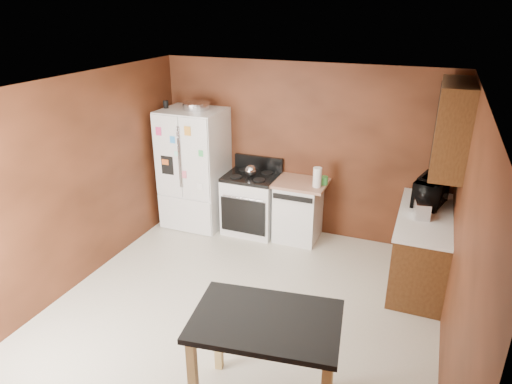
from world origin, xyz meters
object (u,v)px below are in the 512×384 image
Objects in this scene: toaster at (422,209)px; gas_range at (252,202)px; refrigerator at (194,169)px; roasting_pan at (196,106)px; pen_cup at (166,104)px; dishwasher at (298,210)px; microwave at (431,192)px; green_canister at (324,180)px; island at (266,333)px; kettle at (251,171)px; paper_towel at (317,177)px.

toaster is 0.24× the size of gas_range.
toaster is 0.15× the size of refrigerator.
pen_cup is at bearing -167.17° from roasting_pan.
pen_cup is (-0.44, -0.10, 0.01)m from roasting_pan.
roasting_pan reaches higher than dishwasher.
pen_cup is 3.85m from microwave.
pen_cup reaches higher than dishwasher.
toaster is (1.32, -0.61, 0.05)m from green_canister.
refrigerator is 3.71m from island.
toaster is at bearing 66.89° from island.
pen_cup reaches higher than island.
pen_cup is 1.91m from gas_range.
island reaches higher than dishwasher.
green_canister is at bearing 98.18° from microwave.
dishwasher is at bearing 3.47° from pen_cup.
roasting_pan is 2.36× the size of kettle.
refrigerator is (-0.05, -0.06, -0.95)m from roasting_pan.
refrigerator reaches higher than island.
microwave reaches higher than island.
green_canister is (0.07, 0.12, -0.08)m from paper_towel.
dishwasher is (2.03, 0.12, -1.40)m from pen_cup.
paper_towel is 0.21× the size of island.
microwave is (3.32, -0.12, -0.79)m from roasting_pan.
kettle is 2.45m from microwave.
green_canister is 1.45m from toaster.
microwave is (0.07, 0.44, 0.06)m from toaster.
gas_range reaches higher than island.
roasting_pan is 0.22× the size of refrigerator.
island is at bearing 174.07° from microwave.
refrigerator is (-0.91, -0.02, -0.08)m from kettle.
microwave is (1.46, -0.05, 0.03)m from paper_towel.
roasting_pan is 2.11m from dishwasher.
pen_cup is 0.19× the size of microwave.
microwave is at bearing 71.19° from toaster.
toaster is (1.39, -0.49, -0.03)m from paper_towel.
paper_towel is 1.47m from toaster.
microwave reaches higher than toaster.
gas_range reaches higher than toaster.
toaster reaches higher than dishwasher.
roasting_pan is at bearing 177.80° from paper_towel.
gas_range is at bearing -0.17° from roasting_pan.
roasting_pan is at bearing 176.88° from kettle.
refrigerator is (0.40, 0.04, -0.95)m from pen_cup.
gas_range is at bearing 95.62° from kettle.
pen_cup reaches higher than toaster.
refrigerator is at bearing 127.47° from island.
roasting_pan is at bearing 52.69° from refrigerator.
kettle is 1.07m from green_canister.
refrigerator is 1.40× the size of island.
gas_range is (-2.38, 0.56, -0.54)m from toaster.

